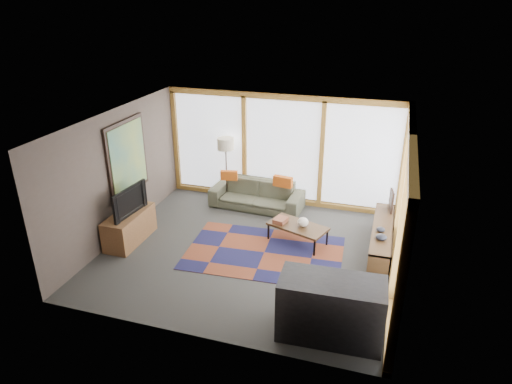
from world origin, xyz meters
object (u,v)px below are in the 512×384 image
(bookshelf, at_px, (382,239))
(television, at_px, (126,200))
(floor_lamp, at_px, (226,170))
(sofa, at_px, (257,195))
(tv_console, at_px, (130,227))
(coffee_table, at_px, (297,234))
(bar_counter, at_px, (331,309))

(bookshelf, distance_m, television, 5.03)
(bookshelf, bearing_deg, floor_lamp, 159.68)
(sofa, bearing_deg, bookshelf, -19.56)
(floor_lamp, distance_m, tv_console, 2.74)
(floor_lamp, height_order, coffee_table, floor_lamp)
(television, bearing_deg, tv_console, 14.50)
(television, relative_size, bar_counter, 0.67)
(television, bearing_deg, bar_counter, -104.74)
(floor_lamp, bearing_deg, coffee_table, -35.87)
(bar_counter, bearing_deg, coffee_table, 109.58)
(tv_console, height_order, television, television)
(floor_lamp, bearing_deg, television, -115.67)
(sofa, distance_m, bookshelf, 3.13)
(television, bearing_deg, coffee_table, -68.25)
(bookshelf, relative_size, bar_counter, 1.45)
(sofa, relative_size, bar_counter, 1.42)
(sofa, xyz_separation_m, tv_console, (-1.98, -2.26, -0.00))
(tv_console, bearing_deg, bar_counter, -20.37)
(coffee_table, distance_m, bar_counter, 2.74)
(bookshelf, distance_m, bar_counter, 2.72)
(bookshelf, bearing_deg, bar_counter, -102.68)
(floor_lamp, bearing_deg, tv_console, -115.84)
(coffee_table, height_order, tv_console, tv_console)
(sofa, relative_size, television, 2.13)
(sofa, xyz_separation_m, coffee_table, (1.26, -1.32, -0.12))
(sofa, height_order, bar_counter, bar_counter)
(bar_counter, bearing_deg, tv_console, 156.91)
(floor_lamp, distance_m, television, 2.71)
(sofa, bearing_deg, floor_lamp, 171.02)
(bar_counter, bearing_deg, floor_lamp, 124.96)
(floor_lamp, xyz_separation_m, tv_console, (-1.18, -2.43, -0.47))
(floor_lamp, relative_size, bar_counter, 1.04)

